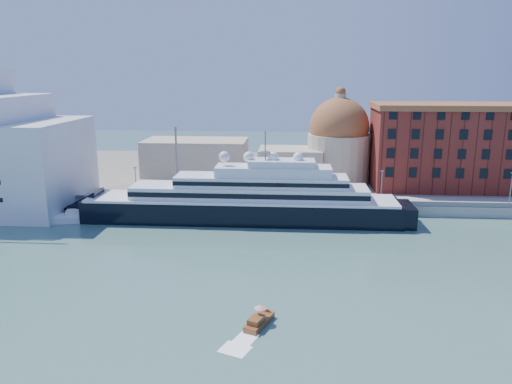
{
  "coord_description": "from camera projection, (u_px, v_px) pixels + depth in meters",
  "views": [
    {
      "loc": [
        8.49,
        -87.07,
        33.56
      ],
      "look_at": [
        0.83,
        18.0,
        8.09
      ],
      "focal_mm": 35.0,
      "sensor_mm": 36.0,
      "label": 1
    }
  ],
  "objects": [
    {
      "name": "quay_fence",
      "position": [
        256.0,
        201.0,
        120.76
      ],
      "size": [
        180.0,
        0.1,
        1.2
      ],
      "primitive_type": "cube",
      "color": "slate",
      "rests_on": "quay"
    },
    {
      "name": "church",
      "position": [
        285.0,
        151.0,
        145.83
      ],
      "size": [
        66.0,
        18.0,
        25.5
      ],
      "color": "beige",
      "rests_on": "land"
    },
    {
      "name": "water_taxi",
      "position": [
        259.0,
        321.0,
        67.58
      ],
      "size": [
        4.05,
        6.21,
        2.8
      ],
      "rotation": [
        0.0,
        0.0,
        -0.39
      ],
      "color": "brown",
      "rests_on": "ground"
    },
    {
      "name": "quay",
      "position": [
        257.0,
        203.0,
        125.56
      ],
      "size": [
        180.0,
        10.0,
        2.5
      ],
      "primitive_type": "cube",
      "color": "gray",
      "rests_on": "ground"
    },
    {
      "name": "ground",
      "position": [
        245.0,
        257.0,
        92.89
      ],
      "size": [
        400.0,
        400.0,
        0.0
      ],
      "primitive_type": "plane",
      "color": "#38605D",
      "rests_on": "ground"
    },
    {
      "name": "warehouse",
      "position": [
        451.0,
        146.0,
        136.39
      ],
      "size": [
        43.0,
        19.0,
        23.25
      ],
      "color": "maroon",
      "rests_on": "land"
    },
    {
      "name": "lamp_posts",
      "position": [
        206.0,
        171.0,
        122.76
      ],
      "size": [
        120.8,
        2.4,
        18.0
      ],
      "color": "slate",
      "rests_on": "quay"
    },
    {
      "name": "superyacht",
      "position": [
        231.0,
        203.0,
        114.57
      ],
      "size": [
        81.31,
        11.27,
        24.3
      ],
      "color": "black",
      "rests_on": "ground"
    },
    {
      "name": "service_barge",
      "position": [
        68.0,
        218.0,
        114.49
      ],
      "size": [
        13.61,
        7.39,
        2.91
      ],
      "rotation": [
        0.0,
        0.0,
        0.25
      ],
      "color": "white",
      "rests_on": "ground"
    },
    {
      "name": "land",
      "position": [
        266.0,
        172.0,
        165.37
      ],
      "size": [
        260.0,
        72.0,
        2.0
      ],
      "primitive_type": "cube",
      "color": "slate",
      "rests_on": "ground"
    }
  ]
}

